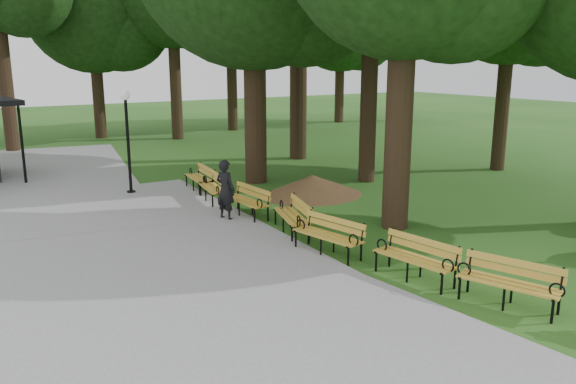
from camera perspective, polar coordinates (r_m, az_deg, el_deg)
ground at (r=12.44m, az=7.36°, el=-7.79°), size 100.00×100.00×0.00m
path at (r=13.15m, az=-15.12°, el=-6.84°), size 12.00×38.00×0.06m
person at (r=16.02m, az=-6.26°, el=0.21°), size 0.62×0.73×1.71m
lamp_post at (r=19.51m, az=-15.78°, el=6.84°), size 0.32×0.32×3.43m
dirt_mound at (r=18.94m, az=2.44°, el=0.70°), size 2.94×2.94×0.68m
bench_1 at (r=11.22m, az=21.14°, el=-8.56°), size 1.24×2.00×0.88m
bench_2 at (r=11.99m, az=12.50°, el=-6.56°), size 0.91×1.97×0.88m
bench_3 at (r=13.22m, az=3.96°, el=-4.42°), size 1.00×1.99×0.88m
bench_4 at (r=14.82m, az=0.35°, el=-2.44°), size 1.16×2.00×0.88m
bench_5 at (r=16.43m, az=-4.24°, el=-0.91°), size 0.74×1.93×0.88m
bench_6 at (r=18.21m, az=-7.55°, el=0.40°), size 0.96×1.98×0.88m
bench_7 at (r=19.70m, az=-8.83°, el=1.33°), size 0.84×1.96×0.88m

